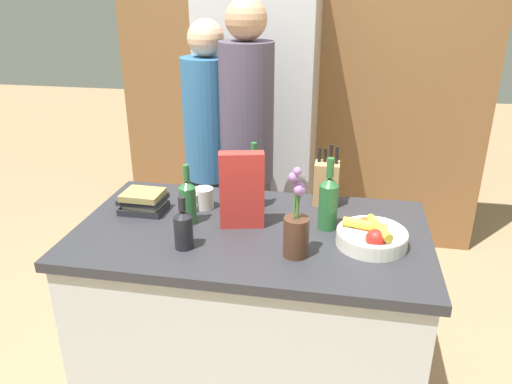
{
  "coord_description": "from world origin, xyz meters",
  "views": [
    {
      "loc": [
        0.35,
        -1.77,
        1.84
      ],
      "look_at": [
        0.0,
        0.1,
        1.04
      ],
      "focal_mm": 35.0,
      "sensor_mm": 36.0,
      "label": 1
    }
  ],
  "objects_px": {
    "cereal_box": "(242,190)",
    "person_at_sink": "(210,151)",
    "book_stack": "(144,202)",
    "coffee_mug": "(203,198)",
    "bottle_water": "(188,200)",
    "knife_block": "(326,183)",
    "bottle_vinegar": "(254,182)",
    "fruit_bowl": "(372,236)",
    "flower_vase": "(296,229)",
    "person_in_blue": "(247,148)",
    "bottle_wine": "(328,201)",
    "refrigerator": "(260,125)",
    "bottle_oil": "(183,228)"
  },
  "relations": [
    {
      "from": "bottle_oil",
      "to": "bottle_water",
      "type": "xyz_separation_m",
      "value": [
        -0.05,
        0.21,
        0.02
      ]
    },
    {
      "from": "bottle_water",
      "to": "person_in_blue",
      "type": "height_order",
      "value": "person_in_blue"
    },
    {
      "from": "flower_vase",
      "to": "person_in_blue",
      "type": "height_order",
      "value": "person_in_blue"
    },
    {
      "from": "cereal_box",
      "to": "bottle_oil",
      "type": "bearing_deg",
      "value": -128.85
    },
    {
      "from": "book_stack",
      "to": "person_in_blue",
      "type": "bearing_deg",
      "value": 62.6
    },
    {
      "from": "fruit_bowl",
      "to": "flower_vase",
      "type": "relative_size",
      "value": 0.78
    },
    {
      "from": "bottle_vinegar",
      "to": "person_in_blue",
      "type": "bearing_deg",
      "value": 105.06
    },
    {
      "from": "flower_vase",
      "to": "person_at_sink",
      "type": "xyz_separation_m",
      "value": [
        -0.6,
        1.02,
        -0.07
      ]
    },
    {
      "from": "flower_vase",
      "to": "cereal_box",
      "type": "distance_m",
      "value": 0.32
    },
    {
      "from": "bottle_vinegar",
      "to": "cereal_box",
      "type": "bearing_deg",
      "value": -94.07
    },
    {
      "from": "knife_block",
      "to": "person_at_sink",
      "type": "xyz_separation_m",
      "value": [
        -0.68,
        0.53,
        -0.06
      ]
    },
    {
      "from": "bottle_water",
      "to": "person_at_sink",
      "type": "relative_size",
      "value": 0.15
    },
    {
      "from": "coffee_mug",
      "to": "bottle_wine",
      "type": "distance_m",
      "value": 0.56
    },
    {
      "from": "refrigerator",
      "to": "bottle_vinegar",
      "type": "bearing_deg",
      "value": -81.01
    },
    {
      "from": "fruit_bowl",
      "to": "bottle_wine",
      "type": "distance_m",
      "value": 0.22
    },
    {
      "from": "bottle_vinegar",
      "to": "bottle_water",
      "type": "bearing_deg",
      "value": -139.27
    },
    {
      "from": "refrigerator",
      "to": "knife_block",
      "type": "relative_size",
      "value": 6.92
    },
    {
      "from": "fruit_bowl",
      "to": "bottle_wine",
      "type": "relative_size",
      "value": 0.89
    },
    {
      "from": "bottle_vinegar",
      "to": "bottle_water",
      "type": "relative_size",
      "value": 1.17
    },
    {
      "from": "bottle_wine",
      "to": "bottle_water",
      "type": "distance_m",
      "value": 0.57
    },
    {
      "from": "bottle_wine",
      "to": "knife_block",
      "type": "bearing_deg",
      "value": 94.8
    },
    {
      "from": "bottle_vinegar",
      "to": "person_at_sink",
      "type": "height_order",
      "value": "person_at_sink"
    },
    {
      "from": "fruit_bowl",
      "to": "bottle_wine",
      "type": "height_order",
      "value": "bottle_wine"
    },
    {
      "from": "refrigerator",
      "to": "knife_block",
      "type": "height_order",
      "value": "refrigerator"
    },
    {
      "from": "person_at_sink",
      "to": "book_stack",
      "type": "bearing_deg",
      "value": -97.91
    },
    {
      "from": "person_at_sink",
      "to": "bottle_vinegar",
      "type": "bearing_deg",
      "value": -60.54
    },
    {
      "from": "person_at_sink",
      "to": "knife_block",
      "type": "bearing_deg",
      "value": -39.39
    },
    {
      "from": "book_stack",
      "to": "bottle_vinegar",
      "type": "xyz_separation_m",
      "value": [
        0.46,
        0.14,
        0.07
      ]
    },
    {
      "from": "fruit_bowl",
      "to": "flower_vase",
      "type": "height_order",
      "value": "flower_vase"
    },
    {
      "from": "bottle_oil",
      "to": "refrigerator",
      "type": "bearing_deg",
      "value": 90.07
    },
    {
      "from": "coffee_mug",
      "to": "bottle_water",
      "type": "xyz_separation_m",
      "value": [
        -0.02,
        -0.15,
        0.05
      ]
    },
    {
      "from": "coffee_mug",
      "to": "bottle_water",
      "type": "bearing_deg",
      "value": -97.45
    },
    {
      "from": "bottle_water",
      "to": "cereal_box",
      "type": "bearing_deg",
      "value": 3.12
    },
    {
      "from": "fruit_bowl",
      "to": "bottle_vinegar",
      "type": "relative_size",
      "value": 0.9
    },
    {
      "from": "knife_block",
      "to": "bottle_wine",
      "type": "xyz_separation_m",
      "value": [
        0.02,
        -0.24,
        0.02
      ]
    },
    {
      "from": "bottle_oil",
      "to": "bottle_wine",
      "type": "distance_m",
      "value": 0.58
    },
    {
      "from": "bottle_wine",
      "to": "person_in_blue",
      "type": "relative_size",
      "value": 0.17
    },
    {
      "from": "flower_vase",
      "to": "book_stack",
      "type": "xyz_separation_m",
      "value": [
        -0.69,
        0.25,
        -0.06
      ]
    },
    {
      "from": "knife_block",
      "to": "bottle_vinegar",
      "type": "bearing_deg",
      "value": -162.92
    },
    {
      "from": "refrigerator",
      "to": "person_in_blue",
      "type": "height_order",
      "value": "refrigerator"
    },
    {
      "from": "cereal_box",
      "to": "person_at_sink",
      "type": "distance_m",
      "value": 0.9
    },
    {
      "from": "book_stack",
      "to": "bottle_wine",
      "type": "bearing_deg",
      "value": -0.87
    },
    {
      "from": "flower_vase",
      "to": "bottle_wine",
      "type": "xyz_separation_m",
      "value": [
        0.1,
        0.24,
        0.01
      ]
    },
    {
      "from": "person_at_sink",
      "to": "person_in_blue",
      "type": "xyz_separation_m",
      "value": [
        0.24,
        -0.13,
        0.07
      ]
    },
    {
      "from": "refrigerator",
      "to": "person_in_blue",
      "type": "distance_m",
      "value": 0.72
    },
    {
      "from": "fruit_bowl",
      "to": "flower_vase",
      "type": "distance_m",
      "value": 0.31
    },
    {
      "from": "bottle_oil",
      "to": "bottle_vinegar",
      "type": "xyz_separation_m",
      "value": [
        0.19,
        0.41,
        0.04
      ]
    },
    {
      "from": "cereal_box",
      "to": "book_stack",
      "type": "xyz_separation_m",
      "value": [
        -0.45,
        0.06,
        -0.11
      ]
    },
    {
      "from": "knife_block",
      "to": "bottle_water",
      "type": "xyz_separation_m",
      "value": [
        -0.55,
        -0.3,
        -0.0
      ]
    },
    {
      "from": "coffee_mug",
      "to": "knife_block",
      "type": "bearing_deg",
      "value": 15.61
    }
  ]
}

